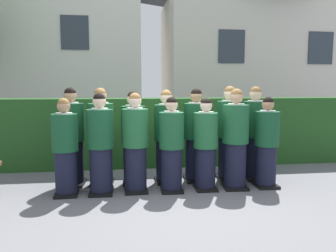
{
  "coord_description": "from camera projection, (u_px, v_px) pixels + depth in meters",
  "views": [
    {
      "loc": [
        -0.74,
        -5.3,
        1.71
      ],
      "look_at": [
        0.0,
        0.26,
        1.05
      ],
      "focal_mm": 35.38,
      "sensor_mm": 36.0,
      "label": 1
    }
  ],
  "objects": [
    {
      "name": "ground_plane",
      "position": [
        170.0,
        190.0,
        5.51
      ],
      "size": [
        60.0,
        60.0,
        0.0
      ],
      "primitive_type": "plane",
      "color": "slate"
    },
    {
      "name": "student_front_row_0",
      "position": [
        65.0,
        150.0,
        5.2
      ],
      "size": [
        0.4,
        0.46,
        1.54
      ],
      "color": "black",
      "rests_on": "ground"
    },
    {
      "name": "student_front_row_1",
      "position": [
        100.0,
        146.0,
        5.28
      ],
      "size": [
        0.42,
        0.51,
        1.62
      ],
      "color": "black",
      "rests_on": "ground"
    },
    {
      "name": "student_front_row_2",
      "position": [
        135.0,
        145.0,
        5.39
      ],
      "size": [
        0.42,
        0.48,
        1.62
      ],
      "color": "black",
      "rests_on": "ground"
    },
    {
      "name": "student_front_row_3",
      "position": [
        172.0,
        147.0,
        5.41
      ],
      "size": [
        0.4,
        0.46,
        1.56
      ],
      "color": "black",
      "rests_on": "ground"
    },
    {
      "name": "student_front_row_4",
      "position": [
        206.0,
        146.0,
        5.5
      ],
      "size": [
        0.4,
        0.45,
        1.54
      ],
      "color": "black",
      "rests_on": "ground"
    },
    {
      "name": "student_front_row_5",
      "position": [
        235.0,
        141.0,
        5.58
      ],
      "size": [
        0.44,
        0.54,
        1.69
      ],
      "color": "black",
      "rests_on": "ground"
    },
    {
      "name": "student_front_row_6",
      "position": [
        267.0,
        144.0,
        5.65
      ],
      "size": [
        0.4,
        0.44,
        1.55
      ],
      "color": "black",
      "rests_on": "ground"
    },
    {
      "name": "student_rear_row_0",
      "position": [
        72.0,
        139.0,
        5.74
      ],
      "size": [
        0.44,
        0.54,
        1.71
      ],
      "color": "black",
      "rests_on": "ground"
    },
    {
      "name": "student_rear_row_1",
      "position": [
        101.0,
        139.0,
        5.8
      ],
      "size": [
        0.44,
        0.5,
        1.7
      ],
      "color": "black",
      "rests_on": "ground"
    },
    {
      "name": "student_rear_row_2",
      "position": [
        133.0,
        140.0,
        5.85
      ],
      "size": [
        0.43,
        0.48,
        1.64
      ],
      "color": "black",
      "rests_on": "ground"
    },
    {
      "name": "student_rear_row_3",
      "position": [
        166.0,
        139.0,
        5.93
      ],
      "size": [
        0.43,
        0.53,
        1.66
      ],
      "color": "black",
      "rests_on": "ground"
    },
    {
      "name": "student_rear_row_4",
      "position": [
        196.0,
        137.0,
        6.01
      ],
      "size": [
        0.44,
        0.49,
        1.69
      ],
      "color": "black",
      "rests_on": "ground"
    },
    {
      "name": "student_rear_row_5",
      "position": [
        229.0,
        135.0,
        6.09
      ],
      "size": [
        0.45,
        0.55,
        1.73
      ],
      "color": "black",
      "rests_on": "ground"
    },
    {
      "name": "student_rear_row_6",
      "position": [
        254.0,
        135.0,
        6.15
      ],
      "size": [
        0.45,
        0.54,
        1.72
      ],
      "color": "black",
      "rests_on": "ground"
    },
    {
      "name": "hedge",
      "position": [
        158.0,
        132.0,
        7.27
      ],
      "size": [
        8.79,
        0.7,
        1.47
      ],
      "color": "#214C1E",
      "rests_on": "ground"
    },
    {
      "name": "school_building_main",
      "position": [
        256.0,
        38.0,
        13.05
      ],
      "size": [
        7.52,
        4.02,
        7.07
      ],
      "color": "beige",
      "rests_on": "ground"
    },
    {
      "name": "school_building_annex",
      "position": [
        31.0,
        22.0,
        12.14
      ],
      "size": [
        8.35,
        3.45,
        7.99
      ],
      "color": "silver",
      "rests_on": "ground"
    }
  ]
}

